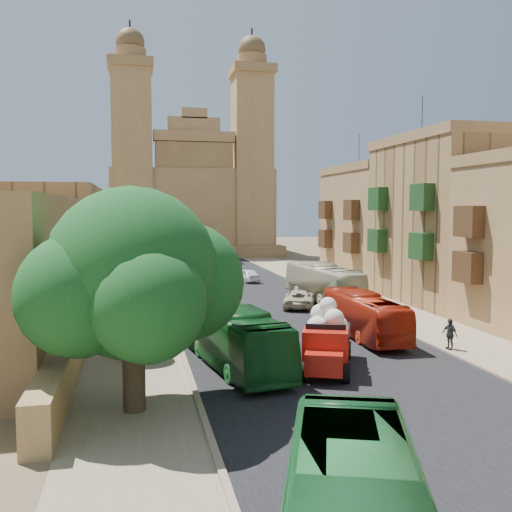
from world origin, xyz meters
name	(u,v)px	position (x,y,z in m)	size (l,w,h in m)	color
ground	(411,430)	(0.00, 0.00, 0.00)	(260.00, 260.00, 0.00)	brown
road_surface	(246,298)	(0.00, 30.00, 0.01)	(14.00, 140.00, 0.01)	black
sidewalk_east	(350,295)	(9.50, 30.00, 0.01)	(5.00, 140.00, 0.01)	#8B785B
sidewalk_west	(134,302)	(-9.50, 30.00, 0.01)	(5.00, 140.00, 0.01)	#8B785B
kerb_east	(323,295)	(7.00, 30.00, 0.06)	(0.25, 140.00, 0.12)	#8B785B
kerb_west	(165,300)	(-7.00, 30.00, 0.06)	(0.25, 140.00, 0.12)	#8B785B
townhouse_c	(447,219)	(15.95, 25.00, 6.91)	(9.00, 14.00, 17.40)	#9F7748
townhouse_d	(376,223)	(15.95, 39.00, 6.16)	(9.00, 14.00, 15.90)	olive
west_wall	(87,315)	(-12.50, 20.00, 0.90)	(1.00, 40.00, 1.80)	olive
west_building_mid	(49,235)	(-18.00, 44.00, 5.00)	(10.00, 22.00, 10.00)	#9F7748
church	(191,198)	(0.00, 78.61, 9.52)	(28.00, 22.50, 36.30)	olive
ficus_tree	(134,279)	(-9.42, 4.01, 5.10)	(8.62, 7.93, 8.62)	#3B2D1D
street_tree_a	(124,305)	(-10.00, 12.00, 2.80)	(2.73, 2.73, 4.20)	#3B2D1D
street_tree_b	(126,272)	(-10.00, 24.00, 3.20)	(3.11, 3.11, 4.79)	#3B2D1D
street_tree_c	(128,257)	(-10.00, 36.00, 3.30)	(3.21, 3.21, 4.93)	#3B2D1D
street_tree_d	(129,252)	(-10.00, 48.00, 2.79)	(2.72, 2.72, 4.18)	#3B2D1D
red_truck	(327,339)	(-0.37, 7.92, 1.48)	(4.08, 6.09, 3.37)	#B61A0E
olive_pickup	(352,306)	(5.76, 20.00, 0.82)	(2.34, 4.26, 1.67)	#34471A
bus_green_north	(232,336)	(-4.75, 9.50, 1.49)	(2.50, 10.68, 2.97)	#12521C
bus_red_east	(364,315)	(4.11, 14.01, 1.31)	(2.21, 9.44, 2.63)	#A5210D
bus_cream_east	(323,283)	(6.04, 27.31, 1.55)	(2.60, 11.13, 3.10)	#B9B292
car_blue_a	(201,314)	(-5.00, 20.49, 0.55)	(1.30, 3.22, 1.10)	#2E6895
car_white_a	(205,292)	(-3.65, 29.66, 0.71)	(1.51, 4.33, 1.43)	silver
car_cream	(299,299)	(3.18, 24.67, 0.69)	(2.28, 4.95, 1.38)	beige
car_dkblue	(181,280)	(-5.00, 38.28, 0.70)	(1.97, 4.85, 1.41)	#131656
car_white_b	(246,275)	(2.07, 40.78, 0.70)	(1.65, 4.11, 1.40)	white
car_blue_b	(204,263)	(-0.50, 56.52, 0.56)	(1.19, 3.41, 1.12)	#31609E
pedestrian_c	(450,334)	(7.50, 10.07, 0.87)	(1.02, 0.42, 1.74)	#373839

